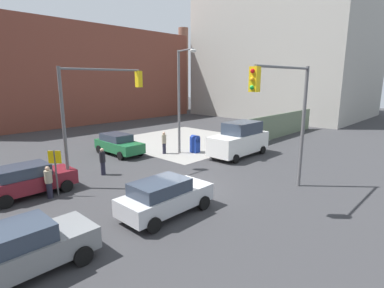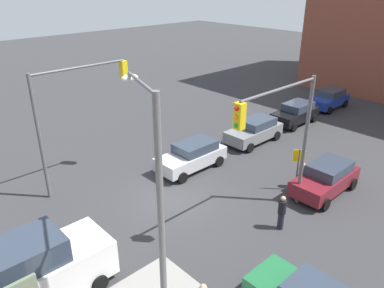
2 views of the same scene
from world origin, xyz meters
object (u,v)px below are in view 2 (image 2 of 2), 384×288
object	(u,v)px
coupe_maroon	(326,178)
hatchback_silver	(192,155)
street_lamp_corner	(156,201)
pedestrian_crossing	(301,174)
traffic_signal_nw_corner	(283,127)
hatchback_gray	(255,130)
van_white_delivery	(30,274)
sedan_black	(296,113)
pedestrian_walking_north	(282,212)
sedan_blue	(329,99)
traffic_signal_se_corner	(75,103)

from	to	relation	value
coupe_maroon	hatchback_silver	bearing A→B (deg)	-63.89
street_lamp_corner	pedestrian_crossing	distance (m)	11.66
street_lamp_corner	pedestrian_crossing	size ratio (longest dim) A/B	4.84
traffic_signal_nw_corner	hatchback_gray	xyz separation A→B (m)	(-6.39, -6.25, -3.78)
street_lamp_corner	van_white_delivery	bearing A→B (deg)	-53.34
van_white_delivery	coupe_maroon	bearing A→B (deg)	167.49
sedan_black	pedestrian_walking_north	bearing A→B (deg)	30.31
sedan_blue	pedestrian_crossing	world-z (taller)	pedestrian_crossing
hatchback_gray	pedestrian_walking_north	bearing A→B (deg)	45.33
sedan_blue	hatchback_silver	world-z (taller)	same
sedan_black	pedestrian_crossing	distance (m)	9.94
sedan_blue	pedestrian_crossing	size ratio (longest dim) A/B	2.44
street_lamp_corner	hatchback_silver	distance (m)	11.56
traffic_signal_nw_corner	coupe_maroon	world-z (taller)	traffic_signal_nw_corner
pedestrian_crossing	street_lamp_corner	bearing A→B (deg)	116.48
hatchback_gray	van_white_delivery	xyz separation A→B (m)	(16.67, 3.55, 0.44)
traffic_signal_nw_corner	hatchback_gray	world-z (taller)	traffic_signal_nw_corner
street_lamp_corner	van_white_delivery	xyz separation A→B (m)	(2.72, -3.65, -3.42)
pedestrian_walking_north	hatchback_gray	bearing A→B (deg)	-2.50
hatchback_silver	van_white_delivery	bearing A→B (deg)	18.34
sedan_blue	hatchback_silver	distance (m)	16.25
traffic_signal_nw_corner	sedan_black	xyz separation A→B (m)	(-11.52, -6.32, -3.78)
hatchback_silver	van_white_delivery	size ratio (longest dim) A/B	0.80
coupe_maroon	van_white_delivery	bearing A→B (deg)	-12.51
traffic_signal_nw_corner	traffic_signal_se_corner	size ratio (longest dim) A/B	1.00
traffic_signal_se_corner	sedan_black	xyz separation A→B (m)	(-16.45, 2.68, -3.78)
traffic_signal_se_corner	hatchback_silver	bearing A→B (deg)	153.85
street_lamp_corner	pedestrian_walking_north	xyz separation A→B (m)	(-7.08, -0.25, -3.81)
hatchback_gray	hatchback_silver	xyz separation A→B (m)	(5.82, -0.04, 0.00)
coupe_maroon	pedestrian_crossing	xyz separation A→B (m)	(0.56, -1.14, 0.01)
hatchback_gray	sedan_black	world-z (taller)	same
sedan_blue	coupe_maroon	xyz separation A→B (m)	(12.95, 6.85, 0.00)
sedan_blue	pedestrian_walking_north	bearing A→B (deg)	22.33
traffic_signal_se_corner	sedan_black	distance (m)	17.09
traffic_signal_nw_corner	traffic_signal_se_corner	distance (m)	10.26
sedan_blue	sedan_black	bearing A→B (deg)	0.99
hatchback_silver	pedestrian_crossing	world-z (taller)	pedestrian_crossing
street_lamp_corner	sedan_blue	bearing A→B (deg)	-163.21
traffic_signal_se_corner	pedestrian_crossing	xyz separation A→B (m)	(-8.25, 8.30, -3.77)
hatchback_silver	coupe_maroon	world-z (taller)	same
hatchback_gray	van_white_delivery	distance (m)	17.05
traffic_signal_nw_corner	van_white_delivery	bearing A→B (deg)	-14.72
street_lamp_corner	pedestrian_walking_north	size ratio (longest dim) A/B	4.69
hatchback_silver	pedestrian_walking_north	world-z (taller)	pedestrian_walking_north
coupe_maroon	van_white_delivery	world-z (taller)	van_white_delivery
street_lamp_corner	coupe_maroon	bearing A→B (deg)	-177.44
hatchback_silver	traffic_signal_se_corner	bearing A→B (deg)	-26.15
traffic_signal_se_corner	sedan_blue	size ratio (longest dim) A/B	1.61
coupe_maroon	pedestrian_walking_north	world-z (taller)	pedestrian_walking_north
pedestrian_walking_north	van_white_delivery	bearing A→B (deg)	113.04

